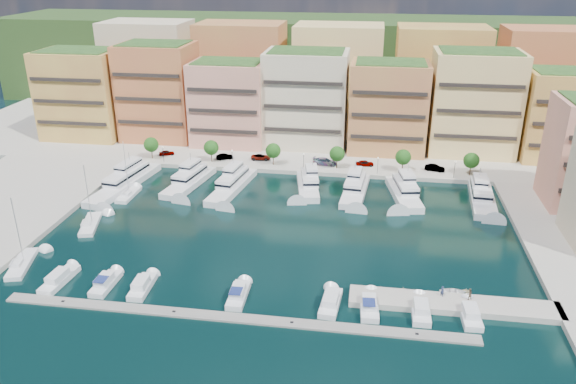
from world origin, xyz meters
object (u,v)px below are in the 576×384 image
sailboat_1 (90,225)px  lamppost_3 (378,163)px  tree_3 (337,154)px  sailboat_2 (128,195)px  cruiser_8 (421,311)px  car_4 (365,163)px  cruiser_6 (331,303)px  tender_3 (467,291)px  tree_1 (211,148)px  person_1 (469,294)px  lamppost_1 (232,155)px  tender_1 (404,290)px  yacht_1 (190,180)px  tender_2 (453,292)px  lamppost_0 (163,152)px  tree_5 (471,161)px  cruiser_0 (59,280)px  yacht_0 (126,181)px  sailboat_0 (22,265)px  car_2 (261,157)px  car_0 (167,153)px  yacht_5 (404,191)px  cruiser_1 (106,284)px  car_3 (325,162)px  car_5 (435,168)px  cruiser_7 (369,306)px  yacht_6 (482,196)px  car_1 (225,157)px  yacht_3 (308,184)px  cruiser_9 (470,315)px  cruiser_2 (142,287)px  yacht_4 (355,189)px  person_0 (442,291)px  tree_0 (151,145)px

sailboat_1 → lamppost_3: bearing=32.1°
tree_3 → sailboat_2: sailboat_2 is taller
cruiser_8 → car_4: car_4 is taller
cruiser_6 → tender_3: bearing=18.4°
tree_1 → cruiser_6: size_ratio=0.72×
person_1 → lamppost_1: bearing=-71.1°
sailboat_2 → person_1: (69.22, -31.96, 1.64)m
tree_3 → tender_1: tree_3 is taller
yacht_1 → tender_2: size_ratio=4.80×
lamppost_3 → lamppost_0: bearing=180.0°
tree_3 → tender_1: bearing=-74.5°
yacht_1 → cruiser_6: (36.78, -44.63, -0.54)m
yacht_1 → tender_3: (58.06, -37.56, -0.73)m
tree_5 → yacht_1: size_ratio=0.28×
cruiser_0 → yacht_0: bearing=98.8°
tender_1 → sailboat_0: bearing=92.8°
lamppost_3 → tender_1: lamppost_3 is taller
sailboat_0 → car_2: bearing=61.6°
car_0 → car_4: bearing=-115.4°
person_1 → yacht_5: bearing=-103.7°
lamppost_0 → tender_3: bearing=-35.4°
car_2 → car_4: (26.75, -0.75, 0.06)m
cruiser_1 → car_3: bearing=63.2°
tender_2 → car_3: (-25.48, 53.92, 1.43)m
lamppost_0 → lamppost_3: 54.00m
cruiser_6 → cruiser_8: (13.58, 0.01, 0.00)m
car_4 → car_5: bearing=-104.5°
cruiser_8 → car_3: size_ratio=1.22×
cruiser_6 → cruiser_7: size_ratio=1.02×
lamppost_1 → lamppost_3: size_ratio=1.00×
tree_1 → tender_3: size_ratio=4.08×
sailboat_1 → car_0: (1.26, 40.69, 1.36)m
yacht_6 → cruiser_7: (-23.64, -44.78, -0.64)m
car_1 → car_4: bearing=-111.7°
car_1 → lamppost_3: bearing=-118.9°
lamppost_1 → yacht_0: size_ratio=0.16×
yacht_3 → cruiser_9: size_ratio=2.27×
cruiser_2 → cruiser_6: same height
lamppost_1 → cruiser_7: bearing=-57.8°
yacht_6 → car_2: size_ratio=3.89×
tree_3 → tree_5: size_ratio=1.00×
lamppost_1 → tender_1: 64.55m
sailboat_0 → car_4: sailboat_0 is taller
tender_1 → lamppost_3: bearing=6.5°
lamppost_1 → car_5: size_ratio=0.88×
tree_5 → tender_1: tree_5 is taller
yacht_4 → person_0: (15.11, -41.22, 0.78)m
tree_3 → yacht_3: 13.65m
yacht_0 → tender_1: size_ratio=15.32×
yacht_4 → tree_0: bearing=166.3°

